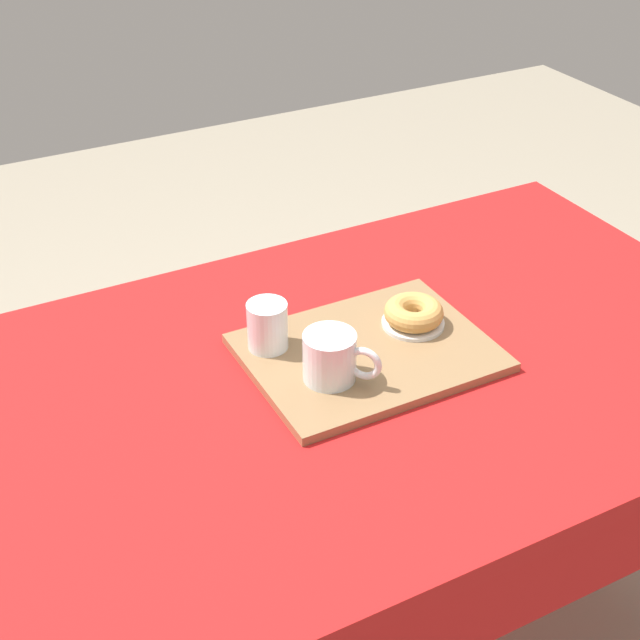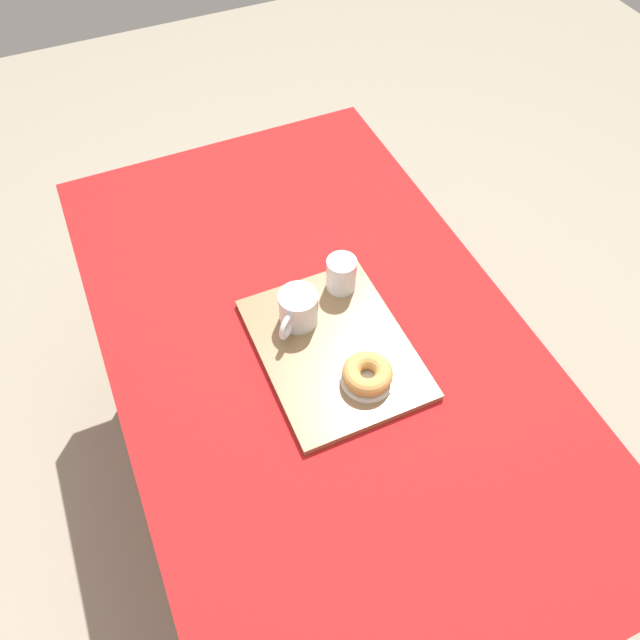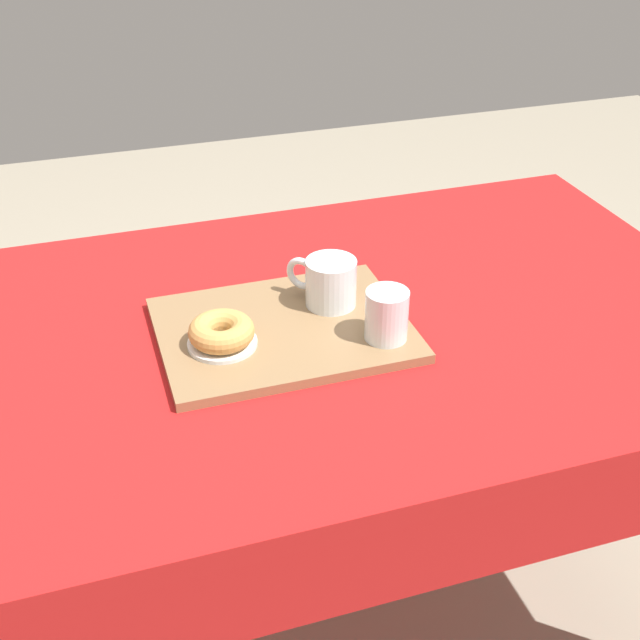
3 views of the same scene
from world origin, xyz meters
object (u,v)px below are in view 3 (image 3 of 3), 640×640
tea_mug_left (330,284)px  donut_plate_left (222,343)px  water_glass_near (387,318)px  sugar_donut_left (222,331)px  serving_tray (283,330)px  dining_table (306,371)px

tea_mug_left → donut_plate_left: bearing=19.0°
water_glass_near → sugar_donut_left: (0.25, -0.06, -0.01)m
tea_mug_left → water_glass_near: (-0.05, 0.13, -0.00)m
serving_tray → tea_mug_left: tea_mug_left is taller
water_glass_near → donut_plate_left: (0.25, -0.06, -0.03)m
serving_tray → donut_plate_left: bearing=13.9°
tea_mug_left → sugar_donut_left: 0.21m
water_glass_near → donut_plate_left: 0.26m
donut_plate_left → sugar_donut_left: sugar_donut_left is taller
serving_tray → sugar_donut_left: bearing=13.9°
serving_tray → water_glass_near: size_ratio=4.82×
serving_tray → donut_plate_left: (0.11, 0.03, 0.01)m
sugar_donut_left → tea_mug_left: bearing=-161.0°
dining_table → serving_tray: serving_tray is taller
dining_table → water_glass_near: 0.21m
tea_mug_left → dining_table: bearing=25.4°
dining_table → water_glass_near: size_ratio=17.86×
dining_table → serving_tray: bearing=23.3°
tea_mug_left → serving_tray: bearing=24.5°
tea_mug_left → sugar_donut_left: size_ratio=1.07×
donut_plate_left → serving_tray: bearing=-166.1°
water_glass_near → donut_plate_left: water_glass_near is taller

